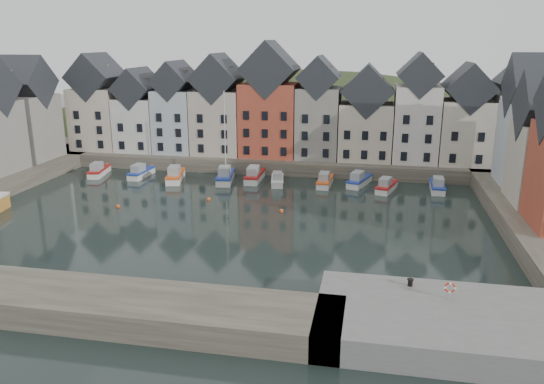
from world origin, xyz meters
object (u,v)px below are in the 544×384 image
(boat_a, at_px, (99,171))
(life_ring_post, at_px, (450,288))
(boat_d, at_px, (225,176))
(mooring_bollard, at_px, (410,282))

(boat_a, distance_m, life_ring_post, 58.62)
(boat_a, bearing_deg, boat_d, -10.05)
(mooring_bollard, bearing_deg, boat_a, 142.31)
(boat_d, xyz_separation_m, mooring_bollard, (24.03, -33.85, 1.46))
(boat_a, relative_size, life_ring_post, 4.73)
(boat_a, distance_m, mooring_bollard, 55.54)
(boat_d, bearing_deg, boat_a, 170.18)
(boat_d, height_order, life_ring_post, boat_d)
(boat_a, xyz_separation_m, life_ring_post, (46.53, -35.58, 2.18))
(mooring_bollard, xyz_separation_m, life_ring_post, (2.60, -1.63, 0.55))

